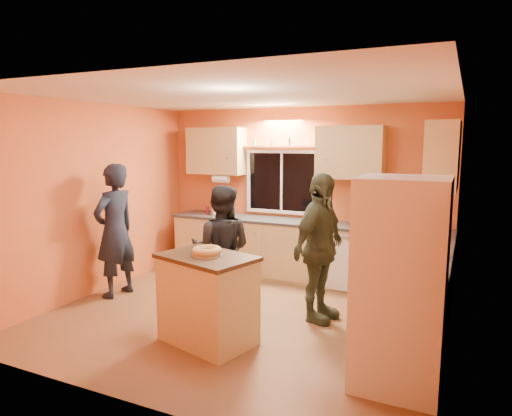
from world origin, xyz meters
The scene contains 14 objects.
ground centered at (0.00, 0.00, 0.00)m, with size 4.50×4.50×0.00m, color brown.
room_shell centered at (0.12, 0.41, 1.62)m, with size 4.54×4.04×2.61m.
back_counter centered at (0.01, 1.70, 0.45)m, with size 4.23×0.62×0.90m.
right_counter centered at (1.95, 0.50, 0.45)m, with size 0.62×1.84×0.90m.
refrigerator centered at (1.89, -0.80, 0.90)m, with size 0.72×0.70×1.80m, color silver.
island centered at (-0.02, -0.76, 0.47)m, with size 1.10×0.89×0.93m.
bundt_pastry centered at (-0.02, -0.76, 0.98)m, with size 0.31×0.31×0.09m, color tan.
person_left centered at (-1.90, -0.03, 0.90)m, with size 0.65×0.43×1.79m, color black.
person_center centered at (-0.31, 0.04, 0.79)m, with size 0.76×0.60×1.57m, color black.
person_right centered at (0.85, 0.31, 0.87)m, with size 1.02×0.42×1.73m, color #2E3521.
mixing_bowl centered at (1.10, 1.68, 0.94)m, with size 0.33×0.33×0.08m, color black.
utensil_crock centered at (-1.34, 1.70, 0.99)m, with size 0.14×0.14×0.17m, color beige.
potted_plant centered at (1.96, 0.49, 1.04)m, with size 0.25×0.22×0.28m, color gray.
red_box centered at (2.02, 1.30, 0.94)m, with size 0.16×0.12×0.07m, color #B41B2F.
Camera 1 is at (2.36, -4.66, 2.09)m, focal length 32.00 mm.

